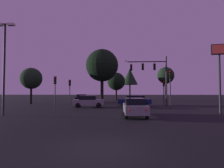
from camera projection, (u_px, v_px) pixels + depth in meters
The scene contains 17 objects.
ground_plane at pixel (117, 104), 31.25m from camera, with size 168.00×168.00×0.00m, color black.
traffic_signal_mast_arm at pixel (153, 72), 25.89m from camera, with size 6.02×0.43×6.95m.
traffic_light_corner_left at pixel (55, 86), 22.03m from camera, with size 0.35×0.38×3.85m.
traffic_light_corner_right at pixel (70, 87), 28.26m from camera, with size 0.32×0.36×3.83m.
traffic_light_median at pixel (170, 82), 22.23m from camera, with size 0.35×0.38×4.59m.
traffic_light_far_side at pixel (164, 87), 28.12m from camera, with size 0.34×0.38×3.72m.
car_nearside_lane at pixel (135, 107), 15.57m from camera, with size 1.86×4.63×1.52m.
car_crossing_left at pixel (135, 100), 26.31m from camera, with size 4.68×2.02×1.52m.
car_crossing_right at pixel (89, 101), 24.30m from camera, with size 4.11×2.08×1.52m.
car_far_lane at pixel (82, 98), 35.53m from camera, with size 2.04×4.07×1.52m.
parking_lot_lamp_post at pixel (4, 57), 16.22m from camera, with size 1.70×0.36×8.02m.
store_sign_illuminated at pixel (219, 62), 17.87m from camera, with size 1.42×0.52×6.60m.
tree_behind_sign at pixel (130, 77), 47.45m from camera, with size 4.07×4.07×7.88m.
tree_left_far at pixel (102, 66), 30.26m from camera, with size 5.24×5.24×8.90m.
tree_center_horizon at pixel (116, 81), 43.02m from camera, with size 4.08×4.08×6.40m.
tree_right_cluster at pixel (166, 76), 42.55m from camera, with size 3.82×3.82×7.61m.
tree_lot_edge at pixel (31, 79), 30.85m from camera, with size 3.51×3.51×5.97m.
Camera 1 is at (0.67, -6.86, 2.08)m, focal length 30.02 mm.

